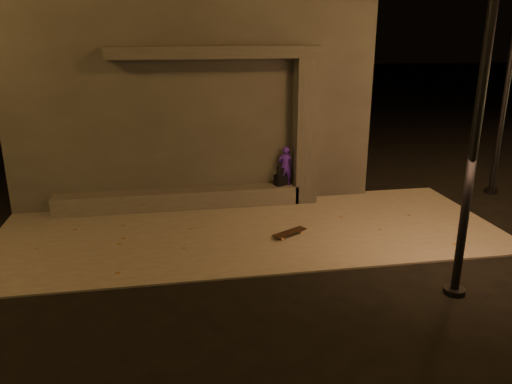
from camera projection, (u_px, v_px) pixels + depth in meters
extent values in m
plane|color=black|center=(268.00, 271.00, 9.22)|extent=(120.00, 120.00, 0.00)
cube|color=slate|center=(250.00, 230.00, 11.09)|extent=(11.00, 4.40, 0.04)
cube|color=#3D3A37|center=(190.00, 91.00, 14.35)|extent=(9.00, 5.00, 5.20)
cube|color=#4E4B46|center=(179.00, 199.00, 12.40)|extent=(6.00, 0.55, 0.45)
cube|color=#3D3A37|center=(305.00, 132.00, 12.46)|extent=(0.55, 0.55, 3.60)
cube|color=#3D3A37|center=(215.00, 52.00, 11.54)|extent=(5.00, 0.70, 0.28)
imported|color=#3E1AAB|center=(285.00, 166.00, 12.63)|extent=(0.37, 0.24, 1.00)
cube|color=black|center=(281.00, 180.00, 12.73)|extent=(0.38, 0.32, 0.27)
cube|color=black|center=(281.00, 171.00, 12.66)|extent=(0.28, 0.15, 0.19)
cube|color=black|center=(290.00, 232.00, 10.71)|extent=(0.83, 0.60, 0.02)
cylinder|color=tan|center=(296.00, 230.00, 10.96)|extent=(0.07, 0.06, 0.06)
cylinder|color=tan|center=(301.00, 232.00, 10.84)|extent=(0.07, 0.06, 0.06)
cylinder|color=tan|center=(277.00, 237.00, 10.62)|extent=(0.07, 0.06, 0.06)
cylinder|color=tan|center=(283.00, 239.00, 10.50)|extent=(0.07, 0.06, 0.06)
cube|color=#99999E|center=(299.00, 230.00, 10.89)|extent=(0.13, 0.18, 0.02)
cube|color=#99999E|center=(280.00, 236.00, 10.55)|extent=(0.13, 0.18, 0.02)
cylinder|color=black|center=(481.00, 97.00, 7.44)|extent=(0.14, 0.14, 6.58)
cylinder|color=black|center=(454.00, 291.00, 8.43)|extent=(0.36, 0.36, 0.10)
cylinder|color=black|center=(511.00, 61.00, 12.67)|extent=(0.14, 0.14, 7.04)
cylinder|color=black|center=(491.00, 191.00, 13.73)|extent=(0.36, 0.36, 0.10)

